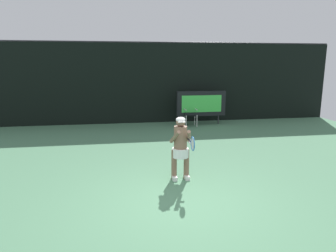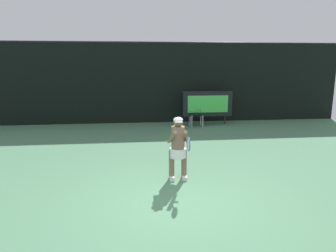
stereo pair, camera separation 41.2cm
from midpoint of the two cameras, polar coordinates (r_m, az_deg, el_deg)
name	(u,v)px [view 2 (the right image)]	position (r m, az deg, el deg)	size (l,w,h in m)	color
ground	(176,208)	(6.12, 3.45, -15.04)	(18.00, 22.00, 0.03)	#4D7F5C
backdrop_screen	(150,83)	(14.13, -2.50, 7.95)	(18.00, 0.12, 3.66)	black
scoreboard	(207,104)	(13.74, 8.19, 4.11)	(2.20, 0.21, 1.50)	black
umpire_chair	(196,112)	(13.45, 6.14, 2.59)	(0.52, 0.44, 1.08)	white
water_bottle	(189,125)	(13.05, 4.86, 0.11)	(0.07, 0.07, 0.27)	#248C49
tennis_player	(178,146)	(7.23, 3.51, -3.66)	(0.53, 0.60, 1.51)	white
tennis_racket	(188,144)	(6.61, 5.59, -3.32)	(0.03, 0.60, 0.31)	black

